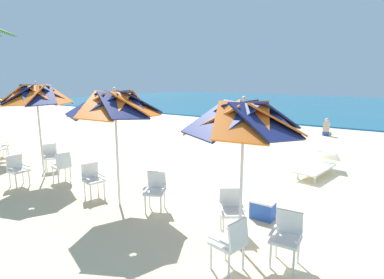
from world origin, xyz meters
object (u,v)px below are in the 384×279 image
Objects in this scene: beach_umbrella_0 at (243,119)px; beach_umbrella_1 at (115,105)px; plastic_chair_7 at (51,155)px; plastic_chair_3 at (93,178)px; plastic_chair_5 at (62,165)px; beach_umbrella_2 at (36,96)px; sun_lounger_1 at (318,166)px; cooler_box at (263,209)px; plastic_chair_4 at (155,188)px; plastic_chair_1 at (287,235)px; plastic_chair_2 at (231,241)px; plastic_chair_0 at (231,208)px; plastic_chair_6 at (17,168)px; beachgoer_seated at (327,130)px.

beach_umbrella_1 is (-3.20, 0.15, 0.07)m from beach_umbrella_0.
beach_umbrella_0 is 3.07× the size of plastic_chair_7.
plastic_chair_5 is at bearing 171.77° from plastic_chair_3.
beach_umbrella_0 is 4.48m from plastic_chair_3.
plastic_chair_5 is (0.75, 0.14, -1.95)m from beach_umbrella_2.
beach_umbrella_0 reaches higher than sun_lounger_1.
plastic_chair_3 is 1.00× the size of plastic_chair_5.
plastic_chair_4 is at bearing -156.55° from cooler_box.
beach_umbrella_0 is at bearing -84.71° from cooler_box.
plastic_chair_5 is (-2.59, 0.21, -1.85)m from beach_umbrella_1.
plastic_chair_1 is 0.39× the size of sun_lounger_1.
beach_umbrella_1 is at bearing -4.54° from plastic_chair_5.
beach_umbrella_2 is at bearing 172.60° from plastic_chair_2.
plastic_chair_5 is at bearing -179.06° from plastic_chair_0.
plastic_chair_3 is (-3.70, -0.33, 0.00)m from plastic_chair_0.
plastic_chair_1 is 4.41m from beach_umbrella_1.
plastic_chair_3 is at bearing 15.38° from plastic_chair_6.
plastic_chair_2 is 0.39× the size of sun_lounger_1.
plastic_chair_0 is at bearing 9.22° from plastic_chair_6.
sun_lounger_1 is (5.91, 4.87, -0.22)m from plastic_chair_5.
beach_umbrella_1 is 3.19m from plastic_chair_5.
plastic_chair_6 is at bearing -138.91° from sun_lounger_1.
plastic_chair_1 is at bearing 47.38° from plastic_chair_2.
sun_lounger_1 is at bearing 36.94° from beach_umbrella_2.
plastic_chair_0 is 0.30× the size of beach_umbrella_2.
plastic_chair_5 is 1.73× the size of cooler_box.
plastic_chair_2 reaches higher than sun_lounger_1.
beach_umbrella_0 is 3.07× the size of plastic_chair_2.
plastic_chair_3 is at bearing -103.33° from beachgoer_seated.
cooler_box is (6.99, 0.57, -0.30)m from plastic_chair_7.
beach_umbrella_0 is 1.95m from plastic_chair_1.
beach_umbrella_0 is at bearing -1.89° from beach_umbrella_2.
plastic_chair_7 is (-6.71, 0.36, 0.00)m from plastic_chair_0.
beach_umbrella_0 reaches higher than plastic_chair_1.
sun_lounger_1 is (4.23, 5.12, -0.22)m from plastic_chair_3.
plastic_chair_1 is 7.60m from beach_umbrella_2.
plastic_chair_1 is at bearing -1.45° from beach_umbrella_2.
beachgoer_seated reaches higher than plastic_chair_5.
plastic_chair_0 is 4.82m from sun_lounger_1.
beach_umbrella_2 is (-6.13, -0.23, 1.95)m from plastic_chair_0.
beach_umbrella_1 reaches higher than sun_lounger_1.
plastic_chair_3 is 1.83m from plastic_chair_4.
beach_umbrella_2 is 8.61m from sun_lounger_1.
beach_umbrella_1 is at bearing 178.32° from plastic_chair_1.
beach_umbrella_0 is at bearing -6.46° from plastic_chair_7.
plastic_chair_3 is 3.09m from plastic_chair_7.
beachgoer_seated is (-1.25, 7.44, 0.01)m from sun_lounger_1.
plastic_chair_2 is at bearing -62.45° from plastic_chair_0.
plastic_chair_1 is at bearing -5.59° from plastic_chair_7.
beachgoer_seated reaches higher than sun_lounger_1.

